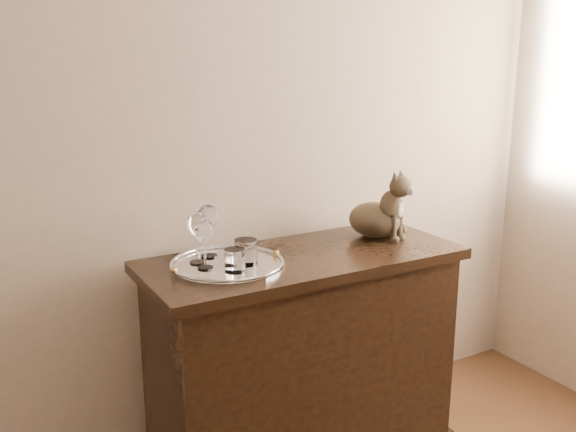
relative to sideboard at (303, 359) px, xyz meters
name	(u,v)px	position (x,y,z in m)	size (l,w,h in m)	color
wall_back	(110,120)	(-0.60, 0.31, 0.93)	(4.00, 0.10, 2.70)	tan
sideboard	(303,359)	(0.00, 0.00, 0.00)	(1.20, 0.50, 0.85)	black
tray	(227,265)	(-0.30, 0.02, 0.43)	(0.40, 0.40, 0.01)	silver
wine_glass_a	(197,237)	(-0.38, 0.08, 0.53)	(0.07, 0.07, 0.19)	silver
wine_glass_b	(208,231)	(-0.32, 0.13, 0.53)	(0.07, 0.07, 0.19)	silver
wine_glass_c	(205,244)	(-0.38, 0.02, 0.52)	(0.07, 0.07, 0.17)	silver
tumbler_a	(246,252)	(-0.24, -0.01, 0.48)	(0.08, 0.08, 0.09)	white
tumbler_b	(235,260)	(-0.31, -0.07, 0.47)	(0.07, 0.07, 0.08)	silver
cat	(375,203)	(0.38, 0.07, 0.57)	(0.28, 0.26, 0.28)	#49362B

